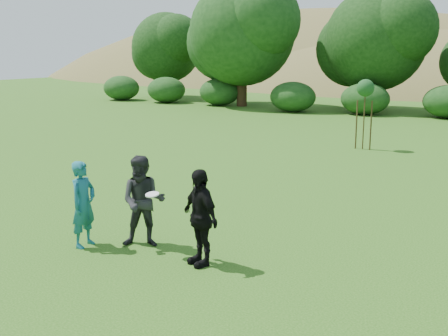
# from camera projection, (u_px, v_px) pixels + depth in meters

# --- Properties ---
(ground) EXTENTS (120.00, 120.00, 0.00)m
(ground) POSITION_uv_depth(u_px,v_px,m) (150.00, 245.00, 11.70)
(ground) COLOR #19470C
(ground) RESTS_ON ground
(player_teal) EXTENTS (0.49, 0.69, 1.79)m
(player_teal) POSITION_uv_depth(u_px,v_px,m) (83.00, 204.00, 11.46)
(player_teal) COLOR #18616F
(player_teal) RESTS_ON ground
(player_grey) EXTENTS (1.16, 1.08, 1.90)m
(player_grey) POSITION_uv_depth(u_px,v_px,m) (143.00, 202.00, 11.45)
(player_grey) COLOR #252528
(player_grey) RESTS_ON ground
(player_black) EXTENTS (1.17, 0.88, 1.85)m
(player_black) POSITION_uv_depth(u_px,v_px,m) (200.00, 217.00, 10.46)
(player_black) COLOR black
(player_black) RESTS_ON ground
(frisbee) EXTENTS (0.27, 0.27, 0.07)m
(frisbee) POSITION_uv_depth(u_px,v_px,m) (152.00, 195.00, 10.91)
(frisbee) COLOR white
(frisbee) RESTS_ON ground
(sapling) EXTENTS (0.70, 0.70, 2.85)m
(sapling) POSITION_uv_depth(u_px,v_px,m) (365.00, 90.00, 22.54)
(sapling) COLOR #3C2D17
(sapling) RESTS_ON ground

